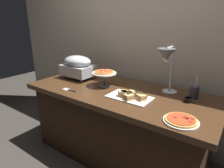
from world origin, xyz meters
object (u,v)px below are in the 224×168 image
(sandwich_platter, at_px, (129,96))
(sauce_cup_near, at_px, (188,100))
(heat_lamp, at_px, (167,59))
(utensil_holder, at_px, (194,92))
(pizza_plate_center, at_px, (104,74))
(pizza_plate_front, at_px, (181,120))
(serving_spatula, at_px, (69,90))
(chafing_dish, at_px, (78,66))

(sandwich_platter, xyz_separation_m, sauce_cup_near, (0.45, 0.22, -0.00))
(heat_lamp, distance_m, utensil_holder, 0.39)
(heat_lamp, relative_size, pizza_plate_center, 1.77)
(pizza_plate_front, bearing_deg, serving_spatula, -179.19)
(sauce_cup_near, relative_size, utensil_holder, 0.32)
(pizza_plate_front, relative_size, sandwich_platter, 0.61)
(chafing_dish, xyz_separation_m, serving_spatula, (0.22, -0.36, -0.15))
(pizza_plate_front, bearing_deg, sandwich_platter, 162.60)
(pizza_plate_center, distance_m, sandwich_platter, 0.43)
(utensil_holder, relative_size, serving_spatula, 1.23)
(chafing_dish, distance_m, serving_spatula, 0.45)
(sandwich_platter, distance_m, sauce_cup_near, 0.50)
(pizza_plate_center, relative_size, utensil_holder, 1.23)
(serving_spatula, bearing_deg, heat_lamp, 24.68)
(chafing_dish, height_order, pizza_plate_front, chafing_dish)
(heat_lamp, bearing_deg, pizza_plate_front, -54.03)
(sandwich_platter, relative_size, serving_spatula, 2.33)
(chafing_dish, height_order, sandwich_platter, chafing_dish)
(sauce_cup_near, bearing_deg, pizza_plate_center, -174.34)
(heat_lamp, bearing_deg, chafing_dish, -178.41)
(chafing_dish, xyz_separation_m, sauce_cup_near, (1.28, 0.04, -0.13))
(heat_lamp, xyz_separation_m, pizza_plate_front, (0.27, -0.37, -0.34))
(chafing_dish, height_order, sauce_cup_near, chafing_dish)
(pizza_plate_front, height_order, sandwich_platter, sandwich_platter)
(pizza_plate_center, relative_size, sauce_cup_near, 3.88)
(heat_lamp, height_order, serving_spatula, heat_lamp)
(chafing_dish, bearing_deg, sauce_cup_near, 1.69)
(sandwich_platter, xyz_separation_m, serving_spatula, (-0.60, -0.17, -0.02))
(sauce_cup_near, bearing_deg, pizza_plate_front, -81.26)
(heat_lamp, distance_m, pizza_plate_front, 0.57)
(serving_spatula, bearing_deg, utensil_holder, 26.18)
(pizza_plate_front, height_order, pizza_plate_center, pizza_plate_center)
(utensil_holder, bearing_deg, sauce_cup_near, -96.55)
(pizza_plate_front, distance_m, serving_spatula, 1.11)
(pizza_plate_center, height_order, sauce_cup_near, pizza_plate_center)
(heat_lamp, bearing_deg, sandwich_platter, -138.49)
(chafing_dish, relative_size, heat_lamp, 0.83)
(pizza_plate_front, height_order, serving_spatula, pizza_plate_front)
(heat_lamp, height_order, sandwich_platter, heat_lamp)
(sauce_cup_near, bearing_deg, heat_lamp, -177.85)
(heat_lamp, height_order, sauce_cup_near, heat_lamp)
(chafing_dish, distance_m, utensil_holder, 1.30)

